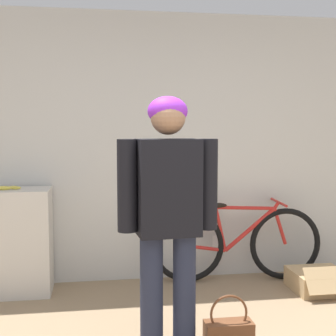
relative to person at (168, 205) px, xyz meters
name	(u,v)px	position (x,y,z in m)	size (l,w,h in m)	color
wall_back	(162,148)	(0.19, 1.63, 0.29)	(8.00, 0.07, 2.60)	silver
side_shelf	(8,242)	(-1.25, 1.38, -0.53)	(0.77, 0.41, 0.95)	beige
person	(168,205)	(0.00, 0.00, 0.00)	(0.64, 0.28, 1.70)	#23283D
bicycle	(237,243)	(0.89, 1.41, -0.64)	(1.68, 0.46, 0.78)	black
banana	(3,188)	(-1.27, 1.34, -0.04)	(0.32, 0.09, 0.04)	#EAD64C
handbag	(229,336)	(0.40, -0.03, -0.88)	(0.32, 0.14, 0.41)	brown
cardboard_box	(319,281)	(1.56, 1.03, -0.92)	(0.49, 0.54, 0.27)	tan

